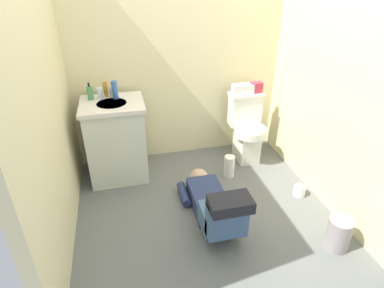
# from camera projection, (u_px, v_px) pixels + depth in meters

# --- Properties ---
(ground_plane) EXTENTS (2.73, 3.04, 0.04)m
(ground_plane) POSITION_uv_depth(u_px,v_px,m) (202.00, 207.00, 2.97)
(ground_plane) COLOR #60625F
(wall_back) EXTENTS (2.39, 0.08, 2.40)m
(wall_back) POSITION_uv_depth(u_px,v_px,m) (177.00, 49.00, 3.27)
(wall_back) COLOR beige
(wall_back) RESTS_ON ground_plane
(wall_left) EXTENTS (0.08, 2.04, 2.40)m
(wall_left) POSITION_uv_depth(u_px,v_px,m) (38.00, 93.00, 2.14)
(wall_left) COLOR beige
(wall_left) RESTS_ON ground_plane
(wall_right) EXTENTS (0.08, 2.04, 2.40)m
(wall_right) POSITION_uv_depth(u_px,v_px,m) (341.00, 70.00, 2.61)
(wall_right) COLOR beige
(wall_right) RESTS_ON ground_plane
(toilet) EXTENTS (0.36, 0.46, 0.75)m
(toilet) POSITION_uv_depth(u_px,v_px,m) (247.00, 128.00, 3.54)
(toilet) COLOR white
(toilet) RESTS_ON ground_plane
(vanity_cabinet) EXTENTS (0.60, 0.52, 0.82)m
(vanity_cabinet) POSITION_uv_depth(u_px,v_px,m) (116.00, 140.00, 3.20)
(vanity_cabinet) COLOR silver
(vanity_cabinet) RESTS_ON ground_plane
(faucet) EXTENTS (0.02, 0.02, 0.10)m
(faucet) POSITION_uv_depth(u_px,v_px,m) (111.00, 92.00, 3.10)
(faucet) COLOR silver
(faucet) RESTS_ON vanity_cabinet
(person_plumber) EXTENTS (0.39, 1.06, 0.52)m
(person_plumber) POSITION_uv_depth(u_px,v_px,m) (213.00, 204.00, 2.71)
(person_plumber) COLOR navy
(person_plumber) RESTS_ON ground_plane
(tissue_box) EXTENTS (0.22, 0.11, 0.10)m
(tissue_box) POSITION_uv_depth(u_px,v_px,m) (243.00, 89.00, 3.39)
(tissue_box) COLOR silver
(tissue_box) RESTS_ON toilet
(toiletry_bag) EXTENTS (0.12, 0.09, 0.11)m
(toiletry_bag) POSITION_uv_depth(u_px,v_px,m) (256.00, 87.00, 3.42)
(toiletry_bag) COLOR #B22D3F
(toiletry_bag) RESTS_ON toilet
(soap_dispenser) EXTENTS (0.06, 0.06, 0.17)m
(soap_dispenser) POSITION_uv_depth(u_px,v_px,m) (90.00, 93.00, 3.04)
(soap_dispenser) COLOR #488E58
(soap_dispenser) RESTS_ON vanity_cabinet
(bottle_clear) EXTENTS (0.05, 0.05, 0.11)m
(bottle_clear) POSITION_uv_depth(u_px,v_px,m) (100.00, 94.00, 3.05)
(bottle_clear) COLOR silver
(bottle_clear) RESTS_ON vanity_cabinet
(bottle_amber) EXTENTS (0.04, 0.04, 0.15)m
(bottle_amber) POSITION_uv_depth(u_px,v_px,m) (106.00, 89.00, 3.09)
(bottle_amber) COLOR gold
(bottle_amber) RESTS_ON vanity_cabinet
(bottle_blue) EXTENTS (0.06, 0.06, 0.17)m
(bottle_blue) POSITION_uv_depth(u_px,v_px,m) (115.00, 90.00, 3.05)
(bottle_blue) COLOR #3A66BC
(bottle_blue) RESTS_ON vanity_cabinet
(trash_can) EXTENTS (0.18, 0.18, 0.27)m
(trash_can) POSITION_uv_depth(u_px,v_px,m) (338.00, 234.00, 2.46)
(trash_can) COLOR gray
(trash_can) RESTS_ON ground_plane
(paper_towel_roll) EXTENTS (0.11, 0.11, 0.23)m
(paper_towel_roll) POSITION_uv_depth(u_px,v_px,m) (229.00, 166.00, 3.33)
(paper_towel_roll) COLOR white
(paper_towel_roll) RESTS_ON ground_plane
(toilet_paper_roll) EXTENTS (0.11, 0.11, 0.10)m
(toilet_paper_roll) POSITION_uv_depth(u_px,v_px,m) (299.00, 191.00, 3.07)
(toilet_paper_roll) COLOR white
(toilet_paper_roll) RESTS_ON ground_plane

